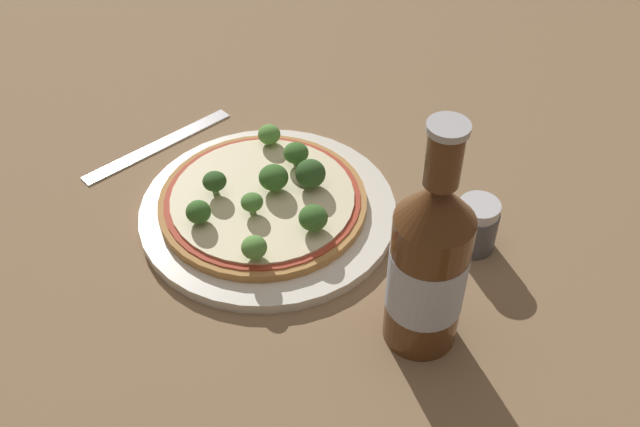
# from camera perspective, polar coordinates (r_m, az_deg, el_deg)

# --- Properties ---
(ground_plane) EXTENTS (3.00, 3.00, 0.00)m
(ground_plane) POSITION_cam_1_polar(r_m,az_deg,el_deg) (0.82, -1.80, 0.41)
(ground_plane) COLOR #846647
(plate) EXTENTS (0.28, 0.28, 0.01)m
(plate) POSITION_cam_1_polar(r_m,az_deg,el_deg) (0.81, -3.97, 0.19)
(plate) COLOR silver
(plate) RESTS_ON ground_plane
(pizza) EXTENTS (0.22, 0.22, 0.01)m
(pizza) POSITION_cam_1_polar(r_m,az_deg,el_deg) (0.80, -4.38, 0.98)
(pizza) COLOR #B77F42
(pizza) RESTS_ON plate
(broccoli_floret_0) EXTENTS (0.03, 0.03, 0.03)m
(broccoli_floret_0) POSITION_cam_1_polar(r_m,az_deg,el_deg) (0.75, -0.52, -0.34)
(broccoli_floret_0) COLOR #6B8E51
(broccoli_floret_0) RESTS_ON pizza
(broccoli_floret_1) EXTENTS (0.02, 0.02, 0.02)m
(broccoli_floret_1) POSITION_cam_1_polar(r_m,az_deg,el_deg) (0.77, -5.20, 0.84)
(broccoli_floret_1) COLOR #6B8E51
(broccoli_floret_1) RESTS_ON pizza
(broccoli_floret_2) EXTENTS (0.03, 0.03, 0.03)m
(broccoli_floret_2) POSITION_cam_1_polar(r_m,az_deg,el_deg) (0.80, -8.04, 2.42)
(broccoli_floret_2) COLOR #6B8E51
(broccoli_floret_2) RESTS_ON pizza
(broccoli_floret_3) EXTENTS (0.03, 0.03, 0.03)m
(broccoli_floret_3) POSITION_cam_1_polar(r_m,az_deg,el_deg) (0.77, -9.25, 0.11)
(broccoli_floret_3) COLOR #6B8E51
(broccoli_floret_3) RESTS_ON pizza
(broccoli_floret_4) EXTENTS (0.03, 0.03, 0.03)m
(broccoli_floret_4) POSITION_cam_1_polar(r_m,az_deg,el_deg) (0.80, -0.73, 3.06)
(broccoli_floret_4) COLOR #6B8E51
(broccoli_floret_4) RESTS_ON pizza
(broccoli_floret_5) EXTENTS (0.03, 0.03, 0.03)m
(broccoli_floret_5) POSITION_cam_1_polar(r_m,az_deg,el_deg) (0.73, -5.04, -2.60)
(broccoli_floret_5) COLOR #6B8E51
(broccoli_floret_5) RESTS_ON pizza
(broccoli_floret_6) EXTENTS (0.03, 0.03, 0.02)m
(broccoli_floret_6) POSITION_cam_1_polar(r_m,az_deg,el_deg) (0.86, -3.89, 6.03)
(broccoli_floret_6) COLOR #6B8E51
(broccoli_floret_6) RESTS_ON pizza
(broccoli_floret_7) EXTENTS (0.03, 0.03, 0.03)m
(broccoli_floret_7) POSITION_cam_1_polar(r_m,az_deg,el_deg) (0.83, -1.84, 4.62)
(broccoli_floret_7) COLOR #6B8E51
(broccoli_floret_7) RESTS_ON pizza
(broccoli_floret_8) EXTENTS (0.03, 0.03, 0.03)m
(broccoli_floret_8) POSITION_cam_1_polar(r_m,az_deg,el_deg) (0.80, -3.56, 2.75)
(broccoli_floret_8) COLOR #6B8E51
(broccoli_floret_8) RESTS_ON pizza
(beer_bottle) EXTENTS (0.07, 0.07, 0.24)m
(beer_bottle) POSITION_cam_1_polar(r_m,az_deg,el_deg) (0.64, 8.27, -3.86)
(beer_bottle) COLOR #563319
(beer_bottle) RESTS_ON ground_plane
(pepper_shaker) EXTENTS (0.04, 0.04, 0.06)m
(pepper_shaker) POSITION_cam_1_polar(r_m,az_deg,el_deg) (0.78, 11.80, -0.90)
(pepper_shaker) COLOR #4C4C51
(pepper_shaker) RESTS_ON ground_plane
(fork) EXTENTS (0.04, 0.20, 0.00)m
(fork) POSITION_cam_1_polar(r_m,az_deg,el_deg) (0.92, -12.19, 5.12)
(fork) COLOR silver
(fork) RESTS_ON ground_plane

